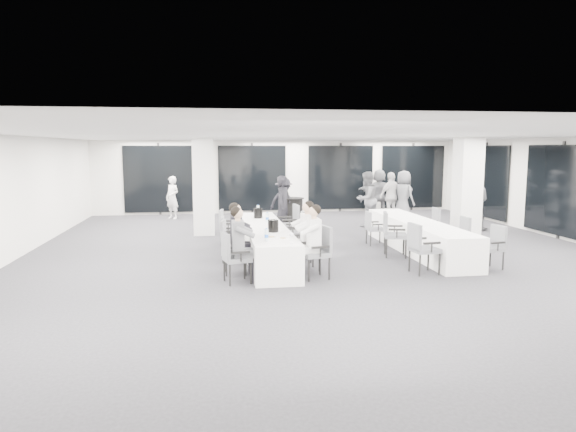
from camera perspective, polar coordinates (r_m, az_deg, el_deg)
name	(u,v)px	position (r m, az deg, el deg)	size (l,w,h in m)	color
room	(346,192)	(13.44, 6.44, 2.72)	(14.04, 16.04, 2.84)	#232328
column_left	(203,187)	(15.07, -9.37, 3.24)	(0.60, 0.60, 2.80)	silver
column_right	(467,190)	(14.56, 19.28, 2.76)	(0.60, 0.60, 2.80)	silver
banquet_table_main	(266,242)	(11.73, -2.51, -2.94)	(0.90, 5.00, 0.75)	white
banquet_table_side	(417,236)	(12.94, 14.18, -2.17)	(0.90, 5.00, 0.75)	white
cocktail_table	(292,215)	(15.31, 0.41, 0.12)	(0.75, 0.75, 1.04)	black
chair_main_left_near	(233,254)	(9.64, -6.15, -4.27)	(0.58, 0.61, 0.95)	#4F5256
chair_main_left_second	(231,249)	(10.34, -6.31, -3.61)	(0.46, 0.52, 0.91)	#4F5256
chair_main_left_mid	(229,238)	(11.45, -6.55, -2.45)	(0.55, 0.58, 0.93)	#4F5256
chair_main_left_fourth	(228,233)	(12.32, -6.68, -1.86)	(0.49, 0.53, 0.89)	#4F5256
chair_main_left_far	(226,225)	(13.36, -6.85, -1.02)	(0.54, 0.58, 0.93)	#4F5256
chair_main_right_near	(319,249)	(9.97, 3.46, -3.64)	(0.61, 0.64, 1.01)	#4F5256
chair_main_right_second	(311,246)	(10.65, 2.62, -3.36)	(0.50, 0.54, 0.87)	#4F5256
chair_main_right_mid	(305,240)	(11.40, 1.86, -2.66)	(0.44, 0.49, 0.86)	#4F5256
chair_main_right_fourth	(296,229)	(12.50, 0.94, -1.46)	(0.56, 0.60, 0.97)	#4F5256
chair_main_right_far	(291,222)	(13.45, 0.28, -0.63)	(0.56, 0.62, 1.04)	#4F5256
chair_side_left_near	(421,245)	(10.62, 14.53, -3.15)	(0.57, 0.62, 1.02)	#4F5256
chair_side_left_mid	(392,231)	(12.15, 11.45, -1.68)	(0.64, 0.66, 1.04)	#4F5256
chair_side_left_far	(373,226)	(13.52, 9.40, -1.10)	(0.44, 0.50, 0.88)	#4F5256
chair_side_right_near	(493,244)	(11.54, 21.82, -2.92)	(0.53, 0.57, 0.91)	#4F5256
chair_side_right_mid	(460,233)	(12.78, 18.56, -1.82)	(0.47, 0.52, 0.90)	#4F5256
chair_side_right_far	(431,223)	(14.22, 15.61, -0.73)	(0.48, 0.54, 0.92)	#4F5256
seated_guest_a	(241,240)	(9.61, -5.20, -2.64)	(0.50, 0.38, 1.44)	#57595E
seated_guest_b	(239,234)	(10.29, -5.43, -1.97)	(0.50, 0.38, 1.44)	black
seated_guest_c	(311,237)	(9.87, 2.53, -2.35)	(0.50, 0.38, 1.44)	silver
seated_guest_d	(304,231)	(10.55, 1.80, -1.70)	(0.50, 0.38, 1.44)	silver
standing_guest_a	(284,201)	(15.01, -0.46, 1.67)	(0.71, 0.57, 1.94)	black
standing_guest_b	(366,196)	(16.62, 8.72, 2.26)	(0.96, 0.59, 2.00)	#57595E
standing_guest_c	(284,199)	(16.57, -0.46, 1.93)	(1.14, 0.58, 1.76)	black
standing_guest_d	(391,193)	(18.38, 11.42, 2.54)	(1.12, 0.62, 1.90)	silver
standing_guest_e	(404,192)	(18.24, 12.72, 2.57)	(0.94, 0.58, 1.96)	#57595E
standing_guest_f	(379,188)	(20.15, 10.08, 3.05)	(1.77, 0.68, 1.93)	#57595E
standing_guest_g	(172,195)	(18.71, -12.73, 2.32)	(0.63, 0.51, 1.72)	silver
standing_guest_h	(475,197)	(16.82, 20.05, 1.95)	(0.96, 0.59, 2.00)	#57595E
ice_bucket_near	(273,226)	(10.84, -1.66, -1.10)	(0.23, 0.23, 0.26)	black
ice_bucket_far	(258,213)	(12.99, -3.34, 0.32)	(0.22, 0.22, 0.25)	black
water_bottle_a	(266,235)	(9.81, -2.41, -2.11)	(0.07, 0.07, 0.23)	silver
water_bottle_b	(267,218)	(12.25, -2.32, -0.17)	(0.07, 0.07, 0.23)	silver
water_bottle_c	(258,210)	(13.80, -3.34, 0.71)	(0.07, 0.07, 0.23)	silver
plate_a	(271,237)	(10.19, -1.87, -2.33)	(0.20, 0.20, 0.03)	white
plate_b	(283,238)	(10.04, -0.56, -2.48)	(0.19, 0.19, 0.03)	white
plate_c	(274,231)	(10.96, -1.54, -1.63)	(0.22, 0.22, 0.03)	white
wine_glass	(291,235)	(9.46, 0.39, -2.16)	(0.08, 0.08, 0.22)	silver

